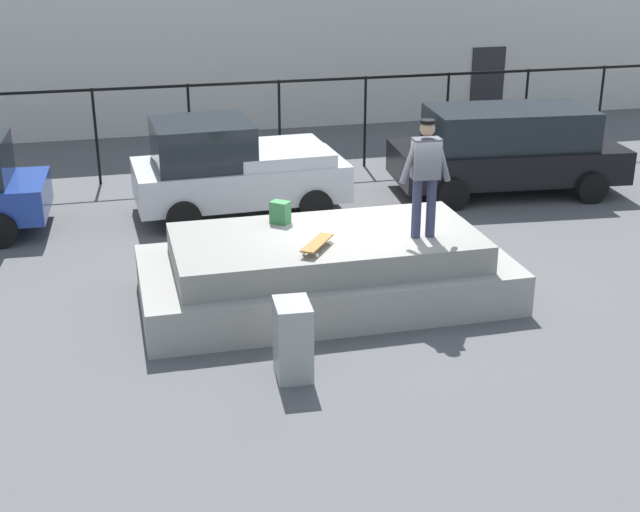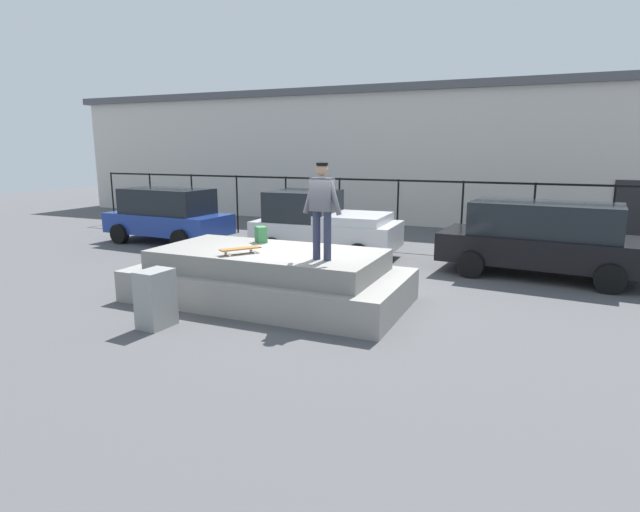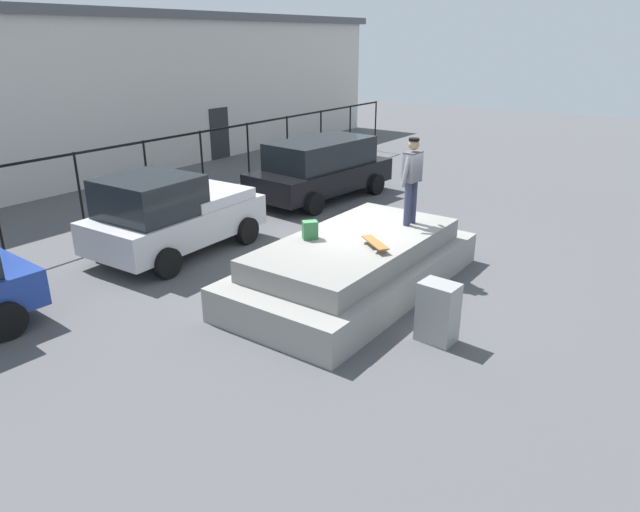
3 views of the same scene
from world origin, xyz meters
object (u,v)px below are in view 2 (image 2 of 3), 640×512
car_black_hatchback_far (543,238)px  car_blue_hatchback_near (168,214)px  skateboarder (322,205)px  skateboard (240,249)px  utility_box (156,299)px  car_silver_pickup_mid (322,225)px  backpack (261,234)px

car_black_hatchback_far → car_blue_hatchback_near: bearing=179.8°
skateboarder → skateboard: (-1.64, -0.16, -0.91)m
skateboard → car_black_hatchback_far: (5.33, 5.03, -0.20)m
skateboard → utility_box: size_ratio=0.77×
skateboard → utility_box: (-0.71, -1.61, -0.64)m
car_silver_pickup_mid → utility_box: (-0.26, -6.63, -0.42)m
skateboarder → skateboard: 1.89m
car_blue_hatchback_near → utility_box: car_blue_hatchback_near is taller
skateboard → car_silver_pickup_mid: (-0.45, 5.01, -0.22)m
skateboarder → car_silver_pickup_mid: 5.41m
skateboard → car_silver_pickup_mid: size_ratio=0.19×
backpack → car_silver_pickup_mid: size_ratio=0.08×
car_black_hatchback_far → utility_box: 8.99m
backpack → car_silver_pickup_mid: bearing=-46.2°
skateboarder → utility_box: size_ratio=1.74×
car_black_hatchback_far → utility_box: (-6.04, -6.64, -0.44)m
skateboard → car_blue_hatchback_near: bearing=139.8°
backpack → car_blue_hatchback_near: bearing=7.5°
car_silver_pickup_mid → car_black_hatchback_far: 5.78m
backpack → utility_box: bearing=122.5°
car_blue_hatchback_near → utility_box: size_ratio=4.19×
skateboarder → car_black_hatchback_far: skateboarder is taller
skateboard → backpack: backpack is taller
skateboard → car_blue_hatchback_near: car_blue_hatchback_near is taller
car_silver_pickup_mid → car_black_hatchback_far: (5.78, 0.02, 0.02)m
skateboarder → car_blue_hatchback_near: 9.14m
car_silver_pickup_mid → backpack: bearing=-87.3°
car_silver_pickup_mid → utility_box: bearing=-92.2°
car_blue_hatchback_near → car_black_hatchback_far: bearing=-0.2°
car_blue_hatchback_near → car_black_hatchback_far: 11.31m
skateboarder → car_blue_hatchback_near: bearing=147.3°
skateboarder → car_black_hatchback_far: size_ratio=0.36×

